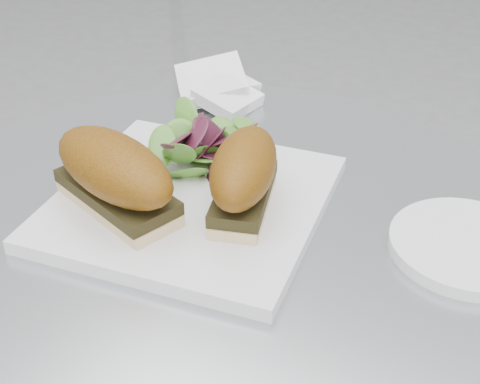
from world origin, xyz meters
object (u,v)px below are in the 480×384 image
object	(u,v)px
sandwich_left	(114,173)
saucer	(467,246)
plate	(191,202)
sandwich_right	(244,174)

from	to	relation	value
sandwich_left	saucer	size ratio (longest dim) A/B	1.21
plate	sandwich_right	size ratio (longest dim) A/B	1.79
sandwich_left	saucer	xyz separation A→B (m)	(0.33, 0.14, -0.05)
plate	saucer	xyz separation A→B (m)	(0.28, 0.08, -0.00)
plate	saucer	bearing A→B (deg)	16.39
plate	saucer	distance (m)	0.29
sandwich_left	saucer	bearing A→B (deg)	38.19
sandwich_left	sandwich_right	xyz separation A→B (m)	(0.11, 0.07, -0.00)
sandwich_right	saucer	world-z (taller)	sandwich_right
sandwich_left	plate	bearing A→B (deg)	63.41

